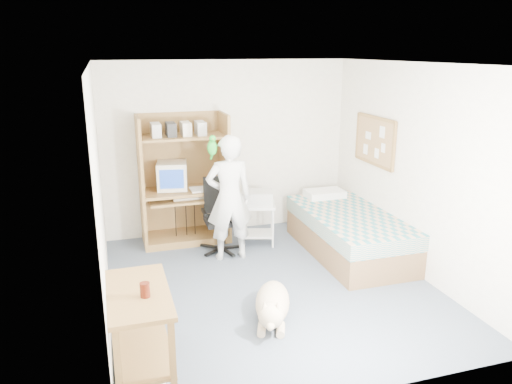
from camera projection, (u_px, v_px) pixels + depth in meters
floor at (271, 285)px, 5.79m from camera, size 4.00×4.00×0.00m
wall_back at (228, 148)px, 7.28m from camera, size 3.60×0.02×2.50m
wall_right at (414, 170)px, 5.95m from camera, size 0.02×4.00×2.50m
wall_left at (100, 195)px, 4.93m from camera, size 0.02×4.00×2.50m
ceiling at (273, 63)px, 5.10m from camera, size 3.60×4.00×0.02m
computer_hutch at (184, 184)px, 6.96m from camera, size 1.20×0.63×1.80m
bed at (348, 232)px, 6.64m from camera, size 1.02×2.02×0.66m
side_desk at (140, 320)px, 4.11m from camera, size 0.50×1.00×0.75m
corkboard at (375, 141)px, 6.71m from camera, size 0.04×0.94×0.66m
office_chair at (221, 225)px, 6.73m from camera, size 0.55×0.55×0.98m
person at (229, 198)px, 6.34m from camera, size 0.61×0.41×1.63m
parrot at (212, 146)px, 6.11m from camera, size 0.12×0.21×0.33m
dog at (272, 304)px, 5.00m from camera, size 0.59×1.03×0.40m
printer_cart at (257, 217)px, 6.93m from camera, size 0.58×0.51×0.59m
printer at (257, 197)px, 6.85m from camera, size 0.49×0.43×0.18m
crt_monitor at (172, 175)px, 6.88m from camera, size 0.46×0.48×0.38m
keyboard at (189, 198)px, 6.87m from camera, size 0.45×0.16×0.03m
pencil_cup at (212, 184)px, 6.99m from camera, size 0.08×0.08×0.12m
drink_glass at (145, 290)px, 3.94m from camera, size 0.08×0.08×0.12m
floor_box_a at (151, 376)px, 4.11m from camera, size 0.31×0.28×0.10m
floor_box_b at (151, 374)px, 4.15m from camera, size 0.22×0.25×0.08m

